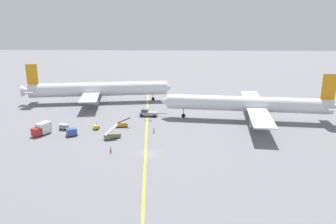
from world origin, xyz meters
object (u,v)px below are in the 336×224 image
Objects in this scene: pushback_tug at (148,113)px; traffic_cone_wingtip_starboard at (145,120)px; gse_gpu_cart_small at (96,127)px; ground_crew_marshaller_foreground at (111,150)px; gse_catering_truck_tall at (42,129)px; traffic_cone_nose_left at (151,121)px; gse_container_dolly_flat at (72,132)px; traffic_cone_wingtip_port at (150,120)px; airliner_at_gate_left at (98,89)px; airliner_being_pushed at (249,104)px; gse_stair_truck_yellow at (112,135)px; gse_belt_loader_portside at (122,124)px; ground_crew_wing_walker_right at (154,130)px; gse_baggage_cart_trailing at (64,127)px.

pushback_tug is 5.61m from traffic_cone_wingtip_starboard.
ground_crew_marshaller_foreground is (8.35, -18.60, 0.05)m from gse_gpu_cart_small.
gse_gpu_cart_small is at bearing 19.51° from gse_catering_truck_tall.
gse_catering_truck_tall reaches higher than traffic_cone_nose_left.
ground_crew_marshaller_foreground is at bearing -100.84° from pushback_tug.
traffic_cone_wingtip_port is at bearing 35.71° from gse_container_dolly_flat.
airliner_at_gate_left is at bearing 132.50° from traffic_cone_nose_left.
pushback_tug is 2.48× the size of gse_container_dolly_flat.
airliner_being_pushed reaches higher than gse_gpu_cart_small.
airliner_being_pushed is at bearing 24.68° from gse_stair_truck_yellow.
gse_belt_loader_portside reaches higher than ground_crew_wing_walker_right.
airliner_at_gate_left is 101.98× the size of traffic_cone_nose_left.
airliner_at_gate_left is 6.38× the size of pushback_tug.
airliner_being_pushed is at bearing -22.40° from airliner_at_gate_left.
gse_catering_truck_tall is 3.86× the size of ground_crew_marshaller_foreground.
ground_crew_wing_walker_right reaches higher than traffic_cone_wingtip_starboard.
airliner_at_gate_left reaches higher than gse_baggage_cart_trailing.
airliner_being_pushed is 34.24m from traffic_cone_wingtip_port.
traffic_cone_nose_left is (-33.10, -2.82, -5.25)m from airliner_being_pushed.
ground_crew_wing_walker_right is (9.94, 16.01, 0.01)m from ground_crew_marshaller_foreground.
traffic_cone_nose_left is at bearing 19.84° from gse_baggage_cart_trailing.
gse_stair_truck_yellow is 2.89× the size of ground_crew_wing_walker_right.
gse_belt_loader_portside is 12.03m from ground_crew_wing_walker_right.
ground_crew_marshaller_foreground is (-6.51, -33.97, -0.32)m from pushback_tug.
traffic_cone_nose_left is (24.25, -26.46, -5.11)m from airliner_at_gate_left.
gse_catering_truck_tall is at bearing -136.83° from gse_baggage_cart_trailing.
airliner_at_gate_left is 12.10× the size of gse_belt_loader_portside.
gse_stair_truck_yellow is 10.81m from gse_belt_loader_portside.
gse_gpu_cart_small is (-6.67, 8.01, -0.23)m from gse_stair_truck_yellow.
pushback_tug is 6.00m from traffic_cone_wingtip_port.
ground_crew_marshaller_foreground is 2.71× the size of traffic_cone_nose_left.
gse_gpu_cart_small reaches higher than ground_crew_wing_walker_right.
gse_catering_truck_tall is at bearing 172.92° from gse_stair_truck_yellow.
traffic_cone_wingtip_port is 1.00× the size of traffic_cone_nose_left.
gse_stair_truck_yellow is 12.63m from gse_container_dolly_flat.
traffic_cone_nose_left is (2.18, -0.92, 0.00)m from traffic_cone_wingtip_starboard.
traffic_cone_wingtip_starboard is (22.07, -25.54, -5.11)m from airliner_at_gate_left.
gse_belt_loader_portside is (7.51, 2.76, 0.03)m from gse_gpu_cart_small.
ground_crew_wing_walker_right is (10.78, -5.35, 0.03)m from gse_belt_loader_portside.
traffic_cone_wingtip_starboard is (-0.49, -5.52, -0.89)m from pushback_tug.
gse_gpu_cart_small is (7.70, -35.39, -4.60)m from airliner_at_gate_left.
gse_container_dolly_flat is at bearing -146.16° from traffic_cone_nose_left.
traffic_cone_nose_left is at bearing 59.74° from gse_stair_truck_yellow.
ground_crew_marshaller_foreground is at bearing -101.95° from traffic_cone_wingtip_starboard.
traffic_cone_wingtip_starboard is (14.37, 9.85, -0.52)m from gse_gpu_cart_small.
gse_baggage_cart_trailing is at bearing -168.93° from gse_belt_loader_portside.
airliner_at_gate_left is at bearing 132.37° from traffic_cone_wingtip_port.
airliner_being_pushed is 11.84× the size of gse_belt_loader_portside.
airliner_at_gate_left is 101.98× the size of traffic_cone_wingtip_starboard.
airliner_at_gate_left is at bearing 108.32° from gse_stair_truck_yellow.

